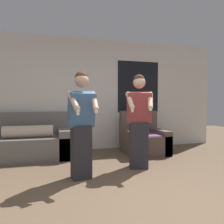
% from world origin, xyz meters
% --- Properties ---
extents(ground_plane, '(14.00, 14.00, 0.00)m').
position_xyz_m(ground_plane, '(0.00, 0.00, 0.00)').
color(ground_plane, brown).
extents(wall_back, '(6.78, 0.07, 2.70)m').
position_xyz_m(wall_back, '(0.02, 3.03, 1.35)').
color(wall_back, silver).
rests_on(wall_back, ground_plane).
extents(couch, '(1.73, 0.95, 0.94)m').
position_xyz_m(couch, '(-1.31, 2.52, 0.32)').
color(couch, slate).
rests_on(couch, ground_plane).
extents(armchair, '(0.90, 0.93, 0.95)m').
position_xyz_m(armchair, '(1.16, 2.33, 0.30)').
color(armchair, brown).
rests_on(armchair, ground_plane).
extents(person_left, '(0.43, 0.54, 1.60)m').
position_xyz_m(person_left, '(-0.42, 0.97, 0.82)').
color(person_left, '#28282D').
rests_on(person_left, ground_plane).
extents(person_right, '(0.49, 0.56, 1.63)m').
position_xyz_m(person_right, '(0.61, 1.24, 0.82)').
color(person_right, '#28282D').
rests_on(person_right, ground_plane).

